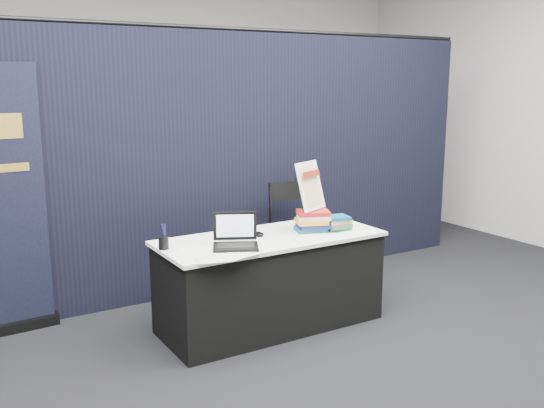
{
  "coord_description": "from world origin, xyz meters",
  "views": [
    {
      "loc": [
        -2.4,
        -3.44,
        1.98
      ],
      "look_at": [
        0.02,
        0.55,
        1.01
      ],
      "focal_mm": 40.0,
      "sensor_mm": 36.0,
      "label": 1
    }
  ],
  "objects": [
    {
      "name": "floor",
      "position": [
        0.0,
        0.0,
        0.0
      ],
      "size": [
        8.0,
        8.0,
        0.0
      ],
      "primitive_type": "plane",
      "color": "black",
      "rests_on": "ground"
    },
    {
      "name": "wall_back",
      "position": [
        0.0,
        4.0,
        1.75
      ],
      "size": [
        8.0,
        0.02,
        3.5
      ],
      "primitive_type": "cube",
      "color": "beige",
      "rests_on": "floor"
    },
    {
      "name": "drape_partition",
      "position": [
        0.0,
        1.6,
        1.2
      ],
      "size": [
        6.0,
        0.08,
        2.4
      ],
      "primitive_type": "cube",
      "color": "black",
      "rests_on": "floor"
    },
    {
      "name": "display_table",
      "position": [
        0.0,
        0.55,
        0.38
      ],
      "size": [
        1.8,
        0.75,
        0.75
      ],
      "color": "black",
      "rests_on": "floor"
    },
    {
      "name": "laptop",
      "position": [
        -0.4,
        0.43,
        0.81
      ],
      "size": [
        0.4,
        0.39,
        0.25
      ],
      "rotation": [
        0.0,
        0.0,
        -0.46
      ],
      "color": "black",
      "rests_on": "display_table"
    },
    {
      "name": "mouse",
      "position": [
        -0.07,
        0.61,
        0.77
      ],
      "size": [
        0.08,
        0.12,
        0.03
      ],
      "primitive_type": "ellipsoid",
      "rotation": [
        0.0,
        0.0,
        0.09
      ],
      "color": "black",
      "rests_on": "display_table"
    },
    {
      "name": "brochure_left",
      "position": [
        -0.65,
        0.22,
        0.75
      ],
      "size": [
        0.29,
        0.23,
        0.0
      ],
      "primitive_type": "cube",
      "rotation": [
        0.0,
        0.0,
        -0.22
      ],
      "color": "silver",
      "rests_on": "display_table"
    },
    {
      "name": "brochure_mid",
      "position": [
        -0.65,
        0.51,
        0.75
      ],
      "size": [
        0.28,
        0.21,
        0.0
      ],
      "primitive_type": "cube",
      "rotation": [
        0.0,
        0.0,
        -0.12
      ],
      "color": "white",
      "rests_on": "display_table"
    },
    {
      "name": "brochure_right",
      "position": [
        -0.46,
        0.23,
        0.75
      ],
      "size": [
        0.29,
        0.23,
        0.0
      ],
      "primitive_type": "cube",
      "rotation": [
        0.0,
        0.0,
        0.21
      ],
      "color": "silver",
      "rests_on": "display_table"
    },
    {
      "name": "pen_cup",
      "position": [
        -0.86,
        0.64,
        0.8
      ],
      "size": [
        0.09,
        0.09,
        0.1
      ],
      "primitive_type": "cylinder",
      "rotation": [
        0.0,
        0.0,
        -0.33
      ],
      "color": "black",
      "rests_on": "display_table"
    },
    {
      "name": "book_stack_tall",
      "position": [
        0.38,
        0.52,
        0.84
      ],
      "size": [
        0.3,
        0.27,
        0.17
      ],
      "rotation": [
        0.0,
        0.0,
        -0.37
      ],
      "color": "#1B566A",
      "rests_on": "display_table"
    },
    {
      "name": "book_stack_short",
      "position": [
        0.59,
        0.45,
        0.81
      ],
      "size": [
        0.21,
        0.17,
        0.12
      ],
      "rotation": [
        0.0,
        0.0,
        -0.08
      ],
      "color": "#1E7443",
      "rests_on": "display_table"
    },
    {
      "name": "info_sign",
      "position": [
        0.38,
        0.55,
        1.12
      ],
      "size": [
        0.32,
        0.22,
        0.41
      ],
      "rotation": [
        0.0,
        0.0,
        0.4
      ],
      "color": "black",
      "rests_on": "book_stack_tall"
    },
    {
      "name": "stacking_chair",
      "position": [
        0.68,
        1.13,
        0.57
      ],
      "size": [
        0.5,
        0.5,
        1.02
      ],
      "rotation": [
        0.0,
        0.0,
        -0.09
      ],
      "color": "black",
      "rests_on": "floor"
    }
  ]
}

